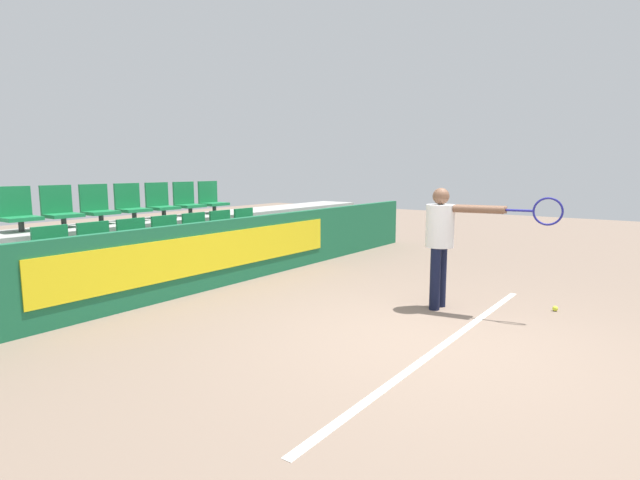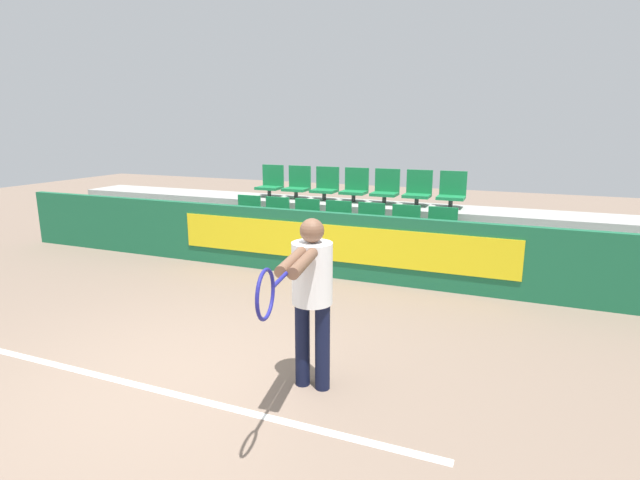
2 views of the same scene
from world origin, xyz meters
name	(u,v)px [view 2 (image 2 of 2)]	position (x,y,z in m)	size (l,w,h in m)	color
ground_plane	(173,381)	(0.00, 0.00, 0.00)	(30.00, 30.00, 0.00)	#7A6656
court_baseline	(160,391)	(0.00, -0.18, 0.00)	(5.02, 0.08, 0.01)	white
barrier_wall	(321,244)	(0.01, 3.51, 0.50)	(11.89, 0.14, 1.00)	#19603D
bleacher_tier_front	(334,253)	(0.00, 4.05, 0.23)	(11.49, 0.92, 0.46)	#9E9E99
bleacher_tier_middle	(352,228)	(0.00, 4.97, 0.46)	(11.49, 0.92, 0.93)	#9E9E99
stadium_chair_0	(247,215)	(-1.68, 4.17, 0.73)	(0.44, 0.38, 0.59)	#333333
stadium_chair_1	(275,217)	(-1.12, 4.17, 0.73)	(0.44, 0.38, 0.59)	#333333
stadium_chair_2	(305,219)	(-0.56, 4.17, 0.73)	(0.44, 0.38, 0.59)	#333333
stadium_chair_3	(336,222)	(0.00, 4.17, 0.73)	(0.44, 0.38, 0.59)	#333333
stadium_chair_4	(370,224)	(0.56, 4.17, 0.73)	(0.44, 0.38, 0.59)	#333333
stadium_chair_5	(404,227)	(1.12, 4.17, 0.73)	(0.44, 0.38, 0.59)	#333333
stadium_chair_6	(441,230)	(1.68, 4.17, 0.73)	(0.44, 0.38, 0.59)	#333333
stadium_chair_7	(271,183)	(-1.68, 5.09, 1.19)	(0.44, 0.38, 0.59)	#333333
stadium_chair_8	(298,184)	(-1.12, 5.09, 1.19)	(0.44, 0.38, 0.59)	#333333
stadium_chair_9	(326,185)	(-0.56, 5.09, 1.19)	(0.44, 0.38, 0.59)	#333333
stadium_chair_10	(355,187)	(0.00, 5.09, 1.19)	(0.44, 0.38, 0.59)	#333333
stadium_chair_11	(386,188)	(0.56, 5.09, 1.19)	(0.44, 0.38, 0.59)	#333333
stadium_chair_12	(418,190)	(1.12, 5.09, 1.19)	(0.44, 0.38, 0.59)	#333333
stadium_chair_13	(452,191)	(1.68, 5.09, 1.19)	(0.44, 0.38, 0.59)	#333333
tennis_player	(310,287)	(1.21, 0.34, 0.94)	(0.42, 1.52, 1.52)	black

